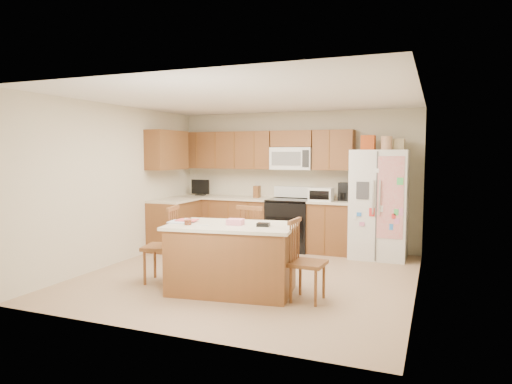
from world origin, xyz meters
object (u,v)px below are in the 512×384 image
at_px(island, 232,258).
at_px(windsor_chair_left, 163,246).
at_px(windsor_chair_back, 256,243).
at_px(windsor_chair_right, 306,262).
at_px(stove, 290,224).
at_px(refrigerator, 379,203).

bearing_deg(island, windsor_chair_left, 176.60).
bearing_deg(windsor_chair_back, windsor_chair_right, -37.45).
bearing_deg(windsor_chair_back, stove, 93.34).
distance_m(stove, refrigerator, 1.63).
relative_size(windsor_chair_left, windsor_chair_back, 1.01).
xyz_separation_m(stove, windsor_chair_left, (-0.97, -2.64, 0.02)).
height_order(stove, windsor_chair_left, stove).
bearing_deg(windsor_chair_left, refrigerator, 45.40).
bearing_deg(windsor_chair_right, refrigerator, 78.50).
bearing_deg(windsor_chair_left, windsor_chair_right, -1.04).
xyz_separation_m(island, windsor_chair_left, (-1.06, 0.06, 0.05)).
distance_m(stove, island, 2.71).
xyz_separation_m(island, windsor_chair_right, (0.95, 0.03, 0.02)).
relative_size(stove, windsor_chair_back, 1.10).
height_order(windsor_chair_left, windsor_chair_back, windsor_chair_left).
bearing_deg(refrigerator, stove, 177.70).
bearing_deg(windsor_chair_back, island, -92.29).
xyz_separation_m(refrigerator, island, (-1.48, -2.64, -0.49)).
height_order(island, windsor_chair_right, windsor_chair_right).
bearing_deg(stove, island, -88.18).
height_order(refrigerator, windsor_chair_back, refrigerator).
distance_m(island, windsor_chair_right, 0.95).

